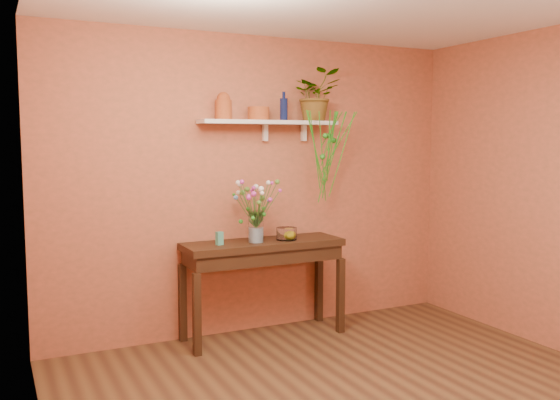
% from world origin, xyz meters
% --- Properties ---
extents(room, '(4.04, 4.04, 2.70)m').
position_xyz_m(room, '(0.00, 0.00, 1.35)').
color(room, brown).
rests_on(room, ground).
extents(sideboard, '(1.43, 0.46, 0.87)m').
position_xyz_m(sideboard, '(-0.07, 1.75, 0.74)').
color(sideboard, '#321B10').
rests_on(sideboard, ground).
extents(wall_shelf, '(1.30, 0.24, 0.19)m').
position_xyz_m(wall_shelf, '(0.06, 1.87, 1.92)').
color(wall_shelf, white).
rests_on(wall_shelf, room).
extents(terracotta_jug, '(0.19, 0.19, 0.24)m').
position_xyz_m(terracotta_jug, '(-0.38, 1.89, 2.05)').
color(terracotta_jug, '#B34824').
rests_on(terracotta_jug, wall_shelf).
extents(terracotta_pot, '(0.24, 0.24, 0.12)m').
position_xyz_m(terracotta_pot, '(-0.05, 1.88, 2.00)').
color(terracotta_pot, '#B34824').
rests_on(terracotta_pot, wall_shelf).
extents(blue_bottle, '(0.08, 0.08, 0.26)m').
position_xyz_m(blue_bottle, '(0.18, 1.85, 2.04)').
color(blue_bottle, '#0C1643').
rests_on(blue_bottle, wall_shelf).
extents(spider_plant, '(0.50, 0.46, 0.47)m').
position_xyz_m(spider_plant, '(0.52, 1.86, 2.17)').
color(spider_plant, '#277D1D').
rests_on(spider_plant, wall_shelf).
extents(plant_fronds, '(0.58, 0.34, 0.84)m').
position_xyz_m(plant_fronds, '(0.56, 1.71, 1.71)').
color(plant_fronds, '#277D1D').
rests_on(plant_fronds, wall_shelf).
extents(glass_vase, '(0.13, 0.13, 0.27)m').
position_xyz_m(glass_vase, '(-0.16, 1.71, 0.99)').
color(glass_vase, white).
rests_on(glass_vase, sideboard).
extents(bouquet, '(0.38, 0.42, 0.43)m').
position_xyz_m(bouquet, '(-0.16, 1.72, 1.27)').
color(bouquet, '#386B28').
rests_on(bouquet, glass_vase).
extents(glass_bowl, '(0.18, 0.18, 0.11)m').
position_xyz_m(glass_bowl, '(0.14, 1.71, 0.92)').
color(glass_bowl, white).
rests_on(glass_bowl, sideboard).
extents(lemon, '(0.08, 0.08, 0.08)m').
position_xyz_m(lemon, '(0.16, 1.70, 0.91)').
color(lemon, yellow).
rests_on(lemon, glass_bowl).
extents(carton, '(0.06, 0.05, 0.11)m').
position_xyz_m(carton, '(-0.49, 1.72, 0.93)').
color(carton, teal).
rests_on(carton, sideboard).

